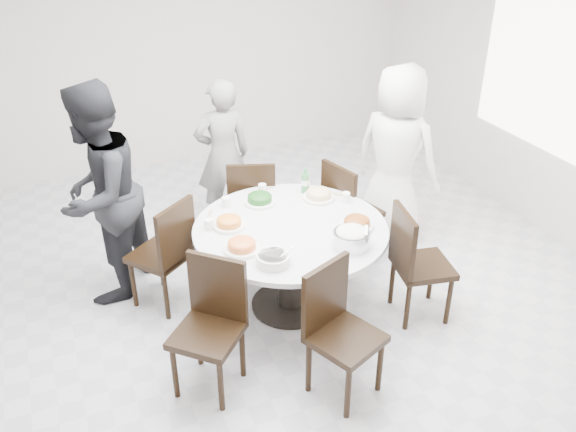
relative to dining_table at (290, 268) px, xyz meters
name	(u,v)px	position (x,y,z in m)	size (l,w,h in m)	color
floor	(258,294)	(-0.20, 0.25, -0.38)	(6.00, 6.00, 0.01)	silver
wall_back	(164,47)	(-0.20, 3.25, 1.02)	(6.00, 0.01, 2.80)	silver
wall_right	(567,92)	(2.80, 0.25, 1.02)	(0.01, 6.00, 2.80)	silver
window	(567,81)	(2.78, 0.25, 1.12)	(0.04, 2.20, 1.40)	white
dining_table	(290,268)	(0.00, 0.00, 0.00)	(1.50, 1.50, 0.75)	silver
chair_ne	(353,210)	(0.82, 0.50, 0.10)	(0.42, 0.42, 0.95)	black
chair_n	(252,204)	(0.02, 0.96, 0.10)	(0.42, 0.42, 0.95)	black
chair_nw	(160,253)	(-0.94, 0.46, 0.10)	(0.42, 0.42, 0.95)	black
chair_sw	(207,332)	(-0.86, -0.62, 0.10)	(0.42, 0.42, 0.95)	black
chair_s	(346,336)	(-0.03, -1.01, 0.10)	(0.42, 0.42, 0.95)	black
chair_se	(423,264)	(0.92, -0.48, 0.10)	(0.42, 0.42, 0.95)	black
diner_right	(396,156)	(1.33, 0.66, 0.48)	(0.83, 0.54, 1.70)	white
diner_middle	(223,155)	(-0.08, 1.51, 0.38)	(0.55, 0.36, 1.50)	black
diner_left	(99,195)	(-1.31, 0.79, 0.53)	(0.88, 0.69, 1.81)	black
dish_greens	(260,200)	(-0.09, 0.45, 0.41)	(0.26, 0.26, 0.07)	white
dish_pale	(319,195)	(0.40, 0.34, 0.41)	(0.26, 0.26, 0.07)	white
dish_orange	(229,223)	(-0.44, 0.18, 0.41)	(0.24, 0.24, 0.07)	white
dish_redbrown	(357,224)	(0.46, -0.20, 0.41)	(0.26, 0.26, 0.06)	white
dish_tofu	(242,247)	(-0.45, -0.18, 0.41)	(0.26, 0.26, 0.07)	white
rice_bowl	(351,239)	(0.30, -0.42, 0.43)	(0.27, 0.27, 0.12)	silver
soup_bowl	(273,259)	(-0.31, -0.42, 0.41)	(0.24, 0.24, 0.07)	white
beverage_bottle	(305,181)	(0.34, 0.49, 0.49)	(0.06, 0.06, 0.22)	#317A41
tea_cups	(260,189)	(-0.02, 0.63, 0.42)	(0.07, 0.07, 0.08)	white
chopsticks	(262,190)	(0.01, 0.67, 0.38)	(0.24, 0.04, 0.01)	tan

